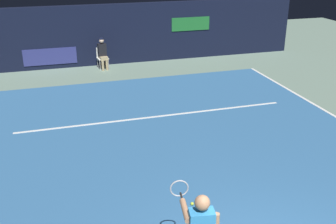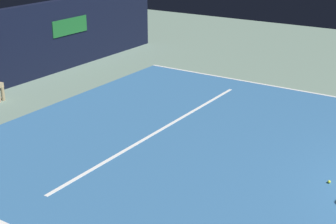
% 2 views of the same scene
% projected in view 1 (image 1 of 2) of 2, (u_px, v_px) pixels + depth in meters
% --- Properties ---
extents(ground_plane, '(32.98, 32.98, 0.00)m').
position_uv_depth(ground_plane, '(177.00, 147.00, 10.65)').
color(ground_plane, slate).
extents(court_surface, '(10.72, 12.02, 0.01)m').
position_uv_depth(court_surface, '(177.00, 147.00, 10.64)').
color(court_surface, '#336699').
rests_on(court_surface, ground).
extents(line_service, '(8.36, 0.10, 0.01)m').
position_uv_depth(line_service, '(156.00, 117.00, 12.50)').
color(line_service, white).
rests_on(line_service, court_surface).
extents(back_wall, '(16.76, 0.33, 2.60)m').
position_uv_depth(back_wall, '(117.00, 34.00, 17.76)').
color(back_wall, black).
rests_on(back_wall, ground).
extents(line_judge_on_chair, '(0.49, 0.57, 1.32)m').
position_uv_depth(line_judge_on_chair, '(103.00, 53.00, 17.10)').
color(line_judge_on_chair, white).
rests_on(line_judge_on_chair, ground).
extents(tennis_ball, '(0.07, 0.07, 0.07)m').
position_uv_depth(tennis_ball, '(192.00, 204.00, 8.25)').
color(tennis_ball, '#CCE033').
rests_on(tennis_ball, court_surface).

